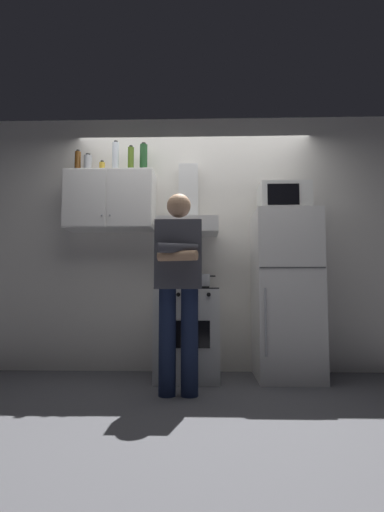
{
  "coord_description": "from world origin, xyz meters",
  "views": [
    {
      "loc": [
        0.1,
        -3.48,
        0.85
      ],
      "look_at": [
        0.0,
        0.0,
        1.15
      ],
      "focal_mm": 26.89,
      "sensor_mm": 36.0,
      "label": 1
    }
  ],
  "objects_px": {
    "upper_cabinet": "(111,201)",
    "bottle_beer_brown": "(78,162)",
    "refrigerator": "(286,294)",
    "bottle_vodka_clear": "(116,157)",
    "microwave": "(284,199)",
    "bottle_olive_oil": "(131,159)",
    "bottle_canister_steel": "(88,164)",
    "bottle_spice_jar": "(102,168)",
    "stove_oven": "(188,332)",
    "bottle_wine_green": "(144,158)",
    "cooking_pot": "(201,280)",
    "range_hood": "(188,215)",
    "person_standing": "(179,283)"
  },
  "relations": [
    {
      "from": "upper_cabinet",
      "to": "bottle_beer_brown",
      "type": "xyz_separation_m",
      "value": [
        -0.36,
        0.02,
        0.42
      ]
    },
    {
      "from": "refrigerator",
      "to": "bottle_vodka_clear",
      "type": "distance_m",
      "value": 2.21
    },
    {
      "from": "upper_cabinet",
      "to": "bottle_beer_brown",
      "type": "bearing_deg",
      "value": 177.24
    },
    {
      "from": "microwave",
      "to": "bottle_olive_oil",
      "type": "xyz_separation_m",
      "value": [
        -1.54,
        0.08,
        0.44
      ]
    },
    {
      "from": "bottle_canister_steel",
      "to": "bottle_spice_jar",
      "type": "height_order",
      "value": "bottle_canister_steel"
    },
    {
      "from": "stove_oven",
      "to": "bottle_olive_oil",
      "type": "height_order",
      "value": "bottle_olive_oil"
    },
    {
      "from": "bottle_wine_green",
      "to": "upper_cabinet",
      "type": "bearing_deg",
      "value": -178.48
    },
    {
      "from": "bottle_vodka_clear",
      "to": "bottle_wine_green",
      "type": "xyz_separation_m",
      "value": [
        0.29,
        0.03,
        -0.01
      ]
    },
    {
      "from": "bottle_vodka_clear",
      "to": "bottle_spice_jar",
      "type": "relative_size",
      "value": 2.36
    },
    {
      "from": "stove_oven",
      "to": "cooking_pot",
      "type": "xyz_separation_m",
      "value": [
        0.13,
        -0.12,
        0.5
      ]
    },
    {
      "from": "upper_cabinet",
      "to": "bottle_spice_jar",
      "type": "height_order",
      "value": "bottle_spice_jar"
    },
    {
      "from": "bottle_beer_brown",
      "to": "upper_cabinet",
      "type": "bearing_deg",
      "value": -2.76
    },
    {
      "from": "range_hood",
      "to": "upper_cabinet",
      "type": "bearing_deg",
      "value": -179.91
    },
    {
      "from": "microwave",
      "to": "bottle_spice_jar",
      "type": "height_order",
      "value": "bottle_spice_jar"
    },
    {
      "from": "stove_oven",
      "to": "range_hood",
      "type": "height_order",
      "value": "range_hood"
    },
    {
      "from": "upper_cabinet",
      "to": "person_standing",
      "type": "bearing_deg",
      "value": -44.26
    },
    {
      "from": "bottle_canister_steel",
      "to": "bottle_spice_jar",
      "type": "bearing_deg",
      "value": 12.7
    },
    {
      "from": "microwave",
      "to": "bottle_spice_jar",
      "type": "distance_m",
      "value": 1.9
    },
    {
      "from": "person_standing",
      "to": "bottle_olive_oil",
      "type": "bearing_deg",
      "value": 127.54
    },
    {
      "from": "bottle_wine_green",
      "to": "bottle_vodka_clear",
      "type": "bearing_deg",
      "value": -173.64
    },
    {
      "from": "microwave",
      "to": "bottle_canister_steel",
      "type": "height_order",
      "value": "bottle_canister_steel"
    },
    {
      "from": "bottle_beer_brown",
      "to": "bottle_canister_steel",
      "type": "bearing_deg",
      "value": -8.56
    },
    {
      "from": "microwave",
      "to": "person_standing",
      "type": "bearing_deg",
      "value": -148.0
    },
    {
      "from": "refrigerator",
      "to": "stove_oven",
      "type": "bearing_deg",
      "value": -179.96
    },
    {
      "from": "microwave",
      "to": "bottle_vodka_clear",
      "type": "distance_m",
      "value": 1.77
    },
    {
      "from": "range_hood",
      "to": "bottle_wine_green",
      "type": "xyz_separation_m",
      "value": [
        -0.47,
        0.01,
        0.61
      ]
    },
    {
      "from": "stove_oven",
      "to": "cooking_pot",
      "type": "height_order",
      "value": "cooking_pot"
    },
    {
      "from": "bottle_olive_oil",
      "to": "bottle_vodka_clear",
      "type": "height_order",
      "value": "bottle_vodka_clear"
    },
    {
      "from": "stove_oven",
      "to": "range_hood",
      "type": "xyz_separation_m",
      "value": [
        0.0,
        0.13,
        1.16
      ]
    },
    {
      "from": "bottle_beer_brown",
      "to": "range_hood",
      "type": "bearing_deg",
      "value": -0.79
    },
    {
      "from": "person_standing",
      "to": "bottle_beer_brown",
      "type": "height_order",
      "value": "bottle_beer_brown"
    },
    {
      "from": "upper_cabinet",
      "to": "microwave",
      "type": "relative_size",
      "value": 1.88
    },
    {
      "from": "refrigerator",
      "to": "bottle_beer_brown",
      "type": "height_order",
      "value": "bottle_beer_brown"
    },
    {
      "from": "bottle_wine_green",
      "to": "bottle_olive_oil",
      "type": "bearing_deg",
      "value": -164.49
    },
    {
      "from": "refrigerator",
      "to": "bottle_canister_steel",
      "type": "distance_m",
      "value": 2.41
    },
    {
      "from": "upper_cabinet",
      "to": "range_hood",
      "type": "height_order",
      "value": "range_hood"
    },
    {
      "from": "bottle_spice_jar",
      "to": "cooking_pot",
      "type": "bearing_deg",
      "value": -14.95
    },
    {
      "from": "person_standing",
      "to": "cooking_pot",
      "type": "bearing_deg",
      "value": 69.7
    },
    {
      "from": "upper_cabinet",
      "to": "person_standing",
      "type": "xyz_separation_m",
      "value": [
        0.75,
        -0.73,
        -0.85
      ]
    },
    {
      "from": "stove_oven",
      "to": "refrigerator",
      "type": "relative_size",
      "value": 0.55
    },
    {
      "from": "microwave",
      "to": "person_standing",
      "type": "xyz_separation_m",
      "value": [
        -1.0,
        -0.62,
        -0.84
      ]
    },
    {
      "from": "upper_cabinet",
      "to": "bottle_canister_steel",
      "type": "bearing_deg",
      "value": 179.94
    },
    {
      "from": "bottle_vodka_clear",
      "to": "microwave",
      "type": "bearing_deg",
      "value": -2.8
    },
    {
      "from": "person_standing",
      "to": "microwave",
      "type": "bearing_deg",
      "value": 32.0
    },
    {
      "from": "refrigerator",
      "to": "person_standing",
      "type": "bearing_deg",
      "value": -148.77
    },
    {
      "from": "microwave",
      "to": "bottle_beer_brown",
      "type": "xyz_separation_m",
      "value": [
        -2.11,
        0.12,
        0.43
      ]
    },
    {
      "from": "microwave",
      "to": "bottle_beer_brown",
      "type": "height_order",
      "value": "bottle_beer_brown"
    },
    {
      "from": "refrigerator",
      "to": "bottle_canister_steel",
      "type": "xyz_separation_m",
      "value": [
        -2.0,
        0.12,
        1.35
      ]
    },
    {
      "from": "cooking_pot",
      "to": "bottle_canister_steel",
      "type": "relative_size",
      "value": 1.34
    },
    {
      "from": "bottle_canister_steel",
      "to": "bottle_spice_jar",
      "type": "relative_size",
      "value": 1.46
    }
  ]
}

